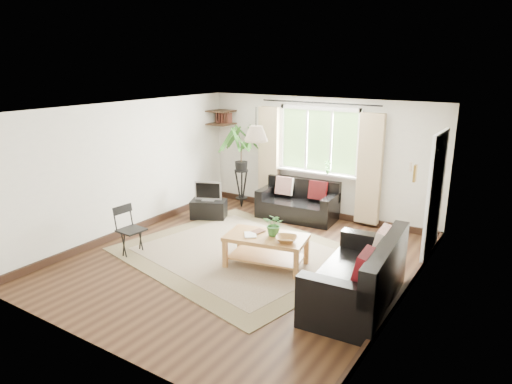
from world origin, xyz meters
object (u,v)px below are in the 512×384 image
Objects in this scene: sofa_back at (297,201)px; sofa_right at (356,272)px; tv_stand at (209,209)px; palm_stand at (241,167)px; folding_chair at (131,231)px; coffee_table at (266,251)px.

sofa_back is 0.84× the size of sofa_right.
tv_stand is 1.22m from palm_stand.
sofa_right is at bearing -36.09° from palm_stand.
palm_stand is at bearing 2.61° from folding_chair.
palm_stand is 3.12m from folding_chair.
sofa_right is at bearing -78.99° from folding_chair.
sofa_right is at bearing -11.73° from coffee_table.
tv_stand is at bearing -97.25° from palm_stand.
sofa_right is 4.07m from tv_stand.
coffee_table is (-1.56, 0.33, -0.18)m from sofa_right.
palm_stand is at bearing 58.25° from tv_stand.
sofa_right is 1.61m from coffee_table.
folding_chair is (-1.46, -3.04, 0.04)m from sofa_back.
coffee_table is 0.69× the size of palm_stand.
sofa_right reaches higher than sofa_back.
sofa_right is (2.20, -2.58, 0.07)m from sofa_back.
coffee_table is (0.64, -2.26, -0.11)m from sofa_back.
coffee_table is 1.53× the size of folding_chair.
coffee_table is 3.13m from palm_stand.
sofa_back is at bearing 105.83° from coffee_table.
palm_stand is at bearing 131.51° from coffee_table.
folding_chair is at bearing -112.83° from tv_stand.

